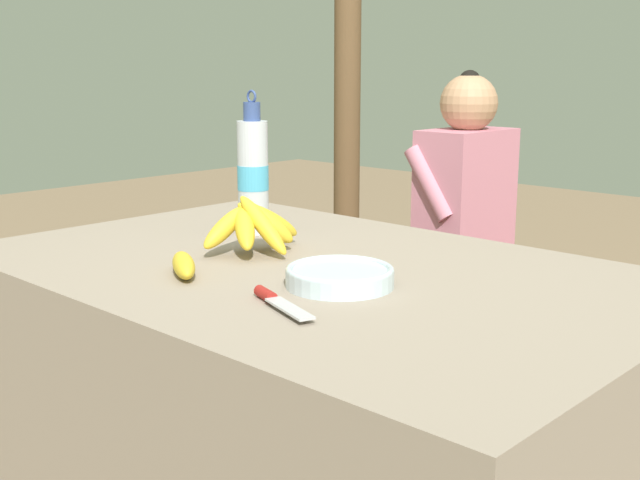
# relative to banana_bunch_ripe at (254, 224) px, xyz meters

# --- Properties ---
(market_counter) EXTENTS (1.39, 0.90, 0.77)m
(market_counter) POSITION_rel_banana_bunch_ripe_xyz_m (0.16, 0.01, -0.45)
(market_counter) COLOR gray
(market_counter) RESTS_ON ground_plane
(banana_bunch_ripe) EXTENTS (0.17, 0.27, 0.13)m
(banana_bunch_ripe) POSITION_rel_banana_bunch_ripe_xyz_m (0.00, 0.00, 0.00)
(banana_bunch_ripe) COLOR #4C381E
(banana_bunch_ripe) RESTS_ON market_counter
(serving_bowl) EXTENTS (0.20, 0.20, 0.04)m
(serving_bowl) POSITION_rel_banana_bunch_ripe_xyz_m (0.31, -0.07, -0.04)
(serving_bowl) COLOR silver
(serving_bowl) RESTS_ON market_counter
(water_bottle) EXTENTS (0.07, 0.07, 0.33)m
(water_bottle) POSITION_rel_banana_bunch_ripe_xyz_m (-0.16, 0.14, 0.08)
(water_bottle) COLOR silver
(water_bottle) RESTS_ON market_counter
(loose_banana_front) EXTENTS (0.16, 0.12, 0.04)m
(loose_banana_front) POSITION_rel_banana_bunch_ripe_xyz_m (0.04, -0.22, -0.04)
(loose_banana_front) COLOR gold
(loose_banana_front) RESTS_ON market_counter
(knife) EXTENTS (0.18, 0.08, 0.02)m
(knife) POSITION_rel_banana_bunch_ripe_xyz_m (0.31, -0.23, -0.05)
(knife) COLOR #BCBCC1
(knife) RESTS_ON market_counter
(wooden_bench) EXTENTS (1.60, 0.32, 0.43)m
(wooden_bench) POSITION_rel_banana_bunch_ripe_xyz_m (0.03, 1.23, -0.47)
(wooden_bench) COLOR brown
(wooden_bench) RESTS_ON ground_plane
(seated_vendor) EXTENTS (0.40, 0.39, 1.14)m
(seated_vendor) POSITION_rel_banana_bunch_ripe_xyz_m (-0.30, 1.20, -0.17)
(seated_vendor) COLOR #473828
(seated_vendor) RESTS_ON ground_plane
(support_post_near) EXTENTS (0.11, 0.11, 2.69)m
(support_post_near) POSITION_rel_banana_bunch_ripe_xyz_m (-0.97, 1.40, 0.51)
(support_post_near) COLOR brown
(support_post_near) RESTS_ON ground_plane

